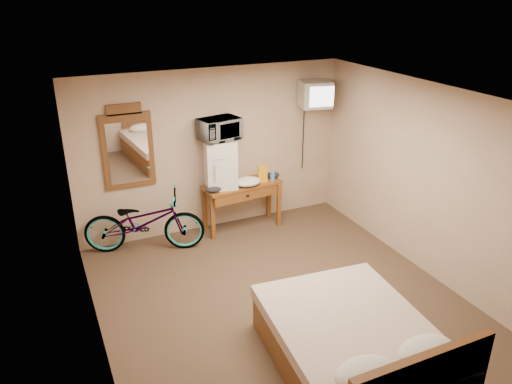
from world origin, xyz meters
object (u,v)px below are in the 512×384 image
mini_fridge (220,163)px  crt_television (315,94)px  blue_cup (273,176)px  desk (243,192)px  wall_mirror (128,148)px  bicycle (144,222)px  bed (356,347)px  microwave (219,129)px

mini_fridge → crt_television: 1.81m
mini_fridge → blue_cup: size_ratio=5.59×
desk → wall_mirror: 1.86m
mini_fridge → bicycle: 1.41m
blue_cup → bed: bearing=-102.3°
mini_fridge → microwave: (0.00, 0.00, 0.53)m
desk → microwave: 1.08m
wall_mirror → bicycle: (0.07, -0.32, -1.02)m
mini_fridge → crt_television: (1.57, -0.04, 0.91)m
blue_cup → wall_mirror: wall_mirror is taller
wall_mirror → mini_fridge: bearing=-9.1°
bicycle → bed: size_ratio=0.83×
blue_cup → wall_mirror: (-2.12, 0.31, 0.66)m
blue_cup → wall_mirror: bearing=171.7°
blue_cup → microwave: bearing=172.8°
crt_television → microwave: bearing=178.4°
bicycle → microwave: bearing=-65.8°
desk → bicycle: size_ratio=0.73×
wall_mirror → blue_cup: bearing=-8.3°
bed → crt_television: bearing=66.6°
bed → wall_mirror: bearing=110.9°
mini_fridge → bicycle: mini_fridge is taller
microwave → bicycle: 1.72m
bicycle → bed: same height
mini_fridge → bicycle: (-1.23, -0.12, -0.67)m
wall_mirror → bed: size_ratio=0.59×
microwave → wall_mirror: size_ratio=0.48×
wall_mirror → bicycle: wall_mirror is taller
crt_television → bed: bearing=-113.4°
microwave → crt_television: size_ratio=0.95×
crt_television → wall_mirror: crt_television is taller
crt_television → desk: bearing=-179.2°
blue_cup → bicycle: bicycle is taller
mini_fridge → bed: bearing=-88.4°
desk → microwave: microwave is taller
desk → mini_fridge: size_ratio=1.70×
desk → microwave: size_ratio=2.16×
desk → mini_fridge: 0.61m
crt_television → bed: crt_television is taller
blue_cup → bed: size_ratio=0.06×
desk → bed: bed is taller
mini_fridge → microwave: microwave is taller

